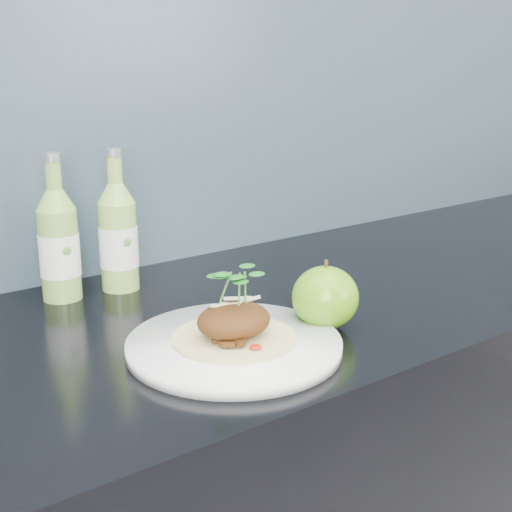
% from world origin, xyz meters
% --- Properties ---
extents(subway_backsplash, '(4.00, 0.02, 0.70)m').
position_xyz_m(subway_backsplash, '(0.00, 1.99, 1.25)').
color(subway_backsplash, slate).
rests_on(subway_backsplash, kitchen_counter).
extents(dinner_plate, '(0.31, 0.31, 0.02)m').
position_xyz_m(dinner_plate, '(-0.01, 1.57, 0.91)').
color(dinner_plate, white).
rests_on(dinner_plate, kitchen_counter).
extents(pork_taco, '(0.16, 0.16, 0.10)m').
position_xyz_m(pork_taco, '(-0.01, 1.57, 0.94)').
color(pork_taco, tan).
rests_on(pork_taco, dinner_plate).
extents(green_apple, '(0.10, 0.10, 0.10)m').
position_xyz_m(green_apple, '(0.14, 1.56, 0.94)').
color(green_apple, '#55840E').
rests_on(green_apple, kitchen_counter).
extents(cider_bottle_left, '(0.08, 0.08, 0.23)m').
position_xyz_m(cider_bottle_left, '(-0.11, 1.90, 0.99)').
color(cider_bottle_left, '#7FAB47').
rests_on(cider_bottle_left, kitchen_counter).
extents(cider_bottle_right, '(0.07, 0.07, 0.23)m').
position_xyz_m(cider_bottle_right, '(-0.02, 1.89, 0.99)').
color(cider_bottle_right, '#8DB74C').
rests_on(cider_bottle_right, kitchen_counter).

